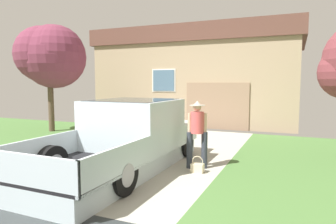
% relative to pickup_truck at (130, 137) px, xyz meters
% --- Properties ---
extents(pickup_truck, '(2.19, 5.41, 1.69)m').
position_rel_pickup_truck_xyz_m(pickup_truck, '(0.00, 0.00, 0.00)').
color(pickup_truck, silver).
rests_on(pickup_truck, ground).
extents(person_with_hat, '(0.49, 0.38, 1.67)m').
position_rel_pickup_truck_xyz_m(person_with_hat, '(1.59, 0.51, 0.20)').
color(person_with_hat, '#333842').
rests_on(person_with_hat, ground).
extents(handbag, '(0.30, 0.18, 0.40)m').
position_rel_pickup_truck_xyz_m(handbag, '(1.72, 0.16, -0.63)').
color(handbag, beige).
rests_on(handbag, ground).
extents(house_with_garage, '(10.52, 6.79, 4.87)m').
position_rel_pickup_truck_xyz_m(house_with_garage, '(-1.11, 10.19, 1.71)').
color(house_with_garage, tan).
rests_on(house_with_garage, ground).
extents(neighbor_tree, '(3.00, 2.78, 4.60)m').
position_rel_pickup_truck_xyz_m(neighbor_tree, '(-5.97, 3.64, 2.55)').
color(neighbor_tree, brown).
rests_on(neighbor_tree, ground).
extents(wheeled_trash_bin, '(0.60, 0.72, 1.12)m').
position_rel_pickup_truck_xyz_m(wheeled_trash_bin, '(-3.89, 4.93, -0.15)').
color(wheeled_trash_bin, '#424247').
rests_on(wheeled_trash_bin, ground).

